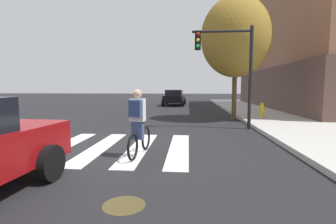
{
  "coord_description": "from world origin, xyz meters",
  "views": [
    {
      "loc": [
        2.76,
        -6.99,
        1.75
      ],
      "look_at": [
        2.13,
        0.78,
        0.97
      ],
      "focal_mm": 26.91,
      "sensor_mm": 36.0,
      "label": 1
    }
  ],
  "objects_px": {
    "manhole_cover": "(124,205)",
    "street_tree_near": "(236,37)",
    "traffic_light_near": "(230,60)",
    "sedan_mid": "(174,97)",
    "fire_hydrant": "(262,110)",
    "cyclist": "(138,123)"
  },
  "relations": [
    {
      "from": "manhole_cover",
      "to": "street_tree_near",
      "type": "bearing_deg",
      "value": 71.51
    },
    {
      "from": "sedan_mid",
      "to": "traffic_light_near",
      "type": "bearing_deg",
      "value": -77.23
    },
    {
      "from": "sedan_mid",
      "to": "fire_hydrant",
      "type": "distance_m",
      "value": 11.58
    },
    {
      "from": "sedan_mid",
      "to": "cyclist",
      "type": "height_order",
      "value": "cyclist"
    },
    {
      "from": "manhole_cover",
      "to": "fire_hydrant",
      "type": "relative_size",
      "value": 0.82
    },
    {
      "from": "sedan_mid",
      "to": "cyclist",
      "type": "xyz_separation_m",
      "value": [
        0.09,
        -17.85,
        0.08
      ]
    },
    {
      "from": "sedan_mid",
      "to": "fire_hydrant",
      "type": "xyz_separation_m",
      "value": [
        5.25,
        -10.31,
        -0.23
      ]
    },
    {
      "from": "traffic_light_near",
      "to": "sedan_mid",
      "type": "bearing_deg",
      "value": 102.77
    },
    {
      "from": "traffic_light_near",
      "to": "manhole_cover",
      "type": "bearing_deg",
      "value": -110.31
    },
    {
      "from": "traffic_light_near",
      "to": "fire_hydrant",
      "type": "relative_size",
      "value": 5.38
    },
    {
      "from": "manhole_cover",
      "to": "street_tree_near",
      "type": "xyz_separation_m",
      "value": [
        3.33,
        9.97,
        4.29
      ]
    },
    {
      "from": "manhole_cover",
      "to": "sedan_mid",
      "type": "relative_size",
      "value": 0.15
    },
    {
      "from": "fire_hydrant",
      "to": "street_tree_near",
      "type": "relative_size",
      "value": 0.12
    },
    {
      "from": "manhole_cover",
      "to": "street_tree_near",
      "type": "relative_size",
      "value": 0.1
    },
    {
      "from": "sedan_mid",
      "to": "street_tree_near",
      "type": "height_order",
      "value": "street_tree_near"
    },
    {
      "from": "cyclist",
      "to": "traffic_light_near",
      "type": "xyz_separation_m",
      "value": [
        2.95,
        4.46,
        2.02
      ]
    },
    {
      "from": "traffic_light_near",
      "to": "fire_hydrant",
      "type": "bearing_deg",
      "value": 54.26
    },
    {
      "from": "sedan_mid",
      "to": "traffic_light_near",
      "type": "distance_m",
      "value": 13.89
    },
    {
      "from": "sedan_mid",
      "to": "cyclist",
      "type": "bearing_deg",
      "value": -89.71
    },
    {
      "from": "sedan_mid",
      "to": "traffic_light_near",
      "type": "height_order",
      "value": "traffic_light_near"
    },
    {
      "from": "manhole_cover",
      "to": "fire_hydrant",
      "type": "distance_m",
      "value": 11.3
    },
    {
      "from": "sedan_mid",
      "to": "street_tree_near",
      "type": "distance_m",
      "value": 11.72
    }
  ]
}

